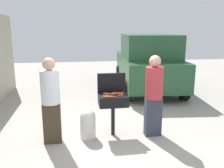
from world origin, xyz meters
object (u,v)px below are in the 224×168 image
object	(u,v)px
hot_dog_4	(108,96)
parked_minivan	(147,62)
hot_dog_6	(121,95)
hot_dog_8	(105,96)
hot_dog_2	(121,93)
hot_dog_10	(106,97)
propane_tank	(88,123)
bbq_grill	(113,102)
hot_dog_3	(112,94)
hot_dog_5	(106,93)
hot_dog_1	(115,93)
hot_dog_11	(113,94)
hot_dog_7	(120,94)
person_right	(154,93)
person_left	(51,98)
hot_dog_9	(107,94)
hot_dog_0	(113,97)

from	to	relation	value
hot_dog_4	parked_minivan	size ratio (longest dim) A/B	0.03
hot_dog_6	hot_dog_8	xyz separation A→B (m)	(-0.31, 0.02, 0.00)
hot_dog_2	hot_dog_10	bearing A→B (deg)	-142.36
propane_tank	bbq_grill	bearing A→B (deg)	8.42
hot_dog_3	bbq_grill	bearing A→B (deg)	-54.88
hot_dog_5	hot_dog_3	bearing A→B (deg)	-36.75
hot_dog_3	hot_dog_4	bearing A→B (deg)	-126.35
hot_dog_5	hot_dog_6	bearing A→B (deg)	-35.13
hot_dog_1	hot_dog_11	bearing A→B (deg)	-135.09
bbq_grill	hot_dog_7	xyz separation A→B (m)	(0.15, 0.02, 0.15)
parked_minivan	hot_dog_3	bearing A→B (deg)	68.81
hot_dog_5	hot_dog_8	bearing A→B (deg)	-99.28
hot_dog_6	person_right	bearing A→B (deg)	-4.06
propane_tank	hot_dog_6	bearing A→B (deg)	-0.90
person_left	person_right	distance (m)	2.07
hot_dog_2	hot_dog_1	bearing A→B (deg)	178.12
bbq_grill	hot_dog_9	bearing A→B (deg)	160.05
hot_dog_7	hot_dog_2	bearing A→B (deg)	66.89
hot_dog_4	propane_tank	size ratio (longest dim) A/B	0.21
hot_dog_7	hot_dog_1	bearing A→B (deg)	131.53
hot_dog_11	bbq_grill	bearing A→B (deg)	-106.17
hot_dog_6	hot_dog_9	distance (m)	0.29
hot_dog_9	hot_dog_7	bearing A→B (deg)	-5.37
hot_dog_11	hot_dog_9	bearing A→B (deg)	-167.99
hot_dog_7	hot_dog_6	bearing A→B (deg)	-94.03
hot_dog_2	person_left	bearing A→B (deg)	-169.00
hot_dog_6	hot_dog_11	bearing A→B (deg)	128.07
hot_dog_1	hot_dog_10	world-z (taller)	same
hot_dog_11	hot_dog_5	bearing A→B (deg)	165.92
hot_dog_5	parked_minivan	distance (m)	4.19
bbq_grill	person_left	distance (m)	1.26
hot_dog_4	hot_dog_1	bearing A→B (deg)	53.86
hot_dog_1	hot_dog_8	world-z (taller)	same
person_left	parked_minivan	size ratio (longest dim) A/B	0.37
hot_dog_0	hot_dog_4	xyz separation A→B (m)	(-0.08, 0.04, 0.00)
bbq_grill	hot_dog_4	world-z (taller)	hot_dog_4
person_left	hot_dog_2	bearing A→B (deg)	11.21
hot_dog_10	person_left	xyz separation A→B (m)	(-1.07, -0.00, 0.03)
hot_dog_5	hot_dog_8	xyz separation A→B (m)	(-0.03, -0.18, 0.00)
parked_minivan	propane_tank	bearing A→B (deg)	63.38
hot_dog_4	hot_dog_11	xyz separation A→B (m)	(0.13, 0.20, 0.00)
hot_dog_0	parked_minivan	bearing A→B (deg)	64.19
hot_dog_0	parked_minivan	xyz separation A→B (m)	(1.91, 3.95, 0.13)
bbq_grill	parked_minivan	distance (m)	4.23
bbq_grill	parked_minivan	size ratio (longest dim) A/B	0.19
hot_dog_4	hot_dog_5	size ratio (longest dim) A/B	1.00
hot_dog_6	hot_dog_10	size ratio (longest dim) A/B	1.00
hot_dog_8	hot_dog_11	distance (m)	0.23
hot_dog_0	hot_dog_4	bearing A→B (deg)	153.26
parked_minivan	person_left	bearing A→B (deg)	57.10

